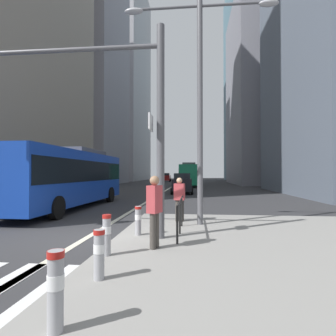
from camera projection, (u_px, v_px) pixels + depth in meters
ground_plane at (163, 192)px, 28.12m from camera, size 160.00×160.00×0.00m
median_island at (287, 250)px, 6.68m from camera, size 9.00×10.00×0.15m
lane_centre_line at (172, 187)px, 38.07m from camera, size 0.20×80.00×0.01m
office_tower_left_mid at (89, 72)px, 49.79m from camera, size 11.08×16.09×41.01m
office_tower_left_far at (125, 82)px, 75.23m from camera, size 10.40×24.35×54.32m
office_tower_right_mid at (271, 94)px, 49.42m from camera, size 13.82×19.76×32.67m
office_tower_right_far at (247, 82)px, 71.87m from camera, size 10.07×20.30×51.97m
city_bus_blue_oncoming at (69, 175)px, 15.08m from camera, size 2.77×10.98×3.40m
city_bus_red_receding at (190, 174)px, 40.28m from camera, size 2.79×10.58×3.40m
car_oncoming_mid at (166, 177)px, 61.22m from camera, size 2.12×4.62×1.94m
car_receding_near at (182, 183)px, 26.07m from camera, size 2.10×4.58×1.94m
traffic_signal_gantry at (81, 97)px, 7.85m from camera, size 6.82×0.65×6.00m
street_lamp_post at (200, 80)px, 9.69m from camera, size 5.50×0.32×8.00m
bollard_front at (56, 287)px, 3.09m from camera, size 0.20×0.20×0.92m
bollard_left at (99, 252)px, 4.62m from camera, size 0.20×0.20×0.84m
bollard_right at (107, 233)px, 5.97m from camera, size 0.20×0.20×0.90m
bollard_back at (138, 219)px, 7.94m from camera, size 0.20×0.20×0.84m
pedestrian_railing at (181, 208)px, 8.69m from camera, size 0.06×3.56×0.98m
pedestrian_waiting at (179, 197)px, 10.20m from camera, size 0.42×0.31×1.63m
pedestrian_walking at (155, 208)px, 6.54m from camera, size 0.36×0.44×1.75m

